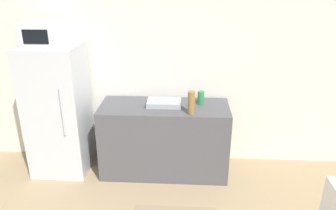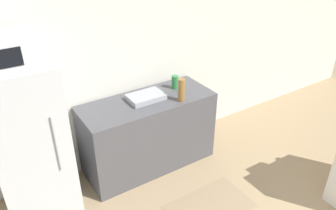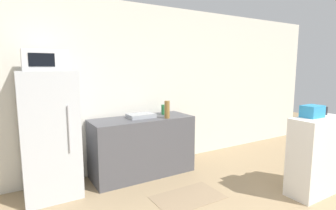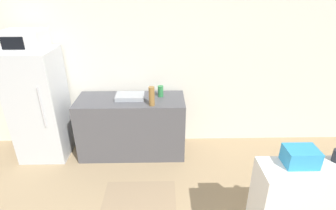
# 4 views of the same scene
# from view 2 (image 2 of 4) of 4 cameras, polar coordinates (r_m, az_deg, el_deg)

# --- Properties ---
(wall_back) EXTENTS (8.00, 0.06, 2.60)m
(wall_back) POSITION_cam_2_polar(r_m,az_deg,el_deg) (3.83, -3.81, 9.40)
(wall_back) COLOR silver
(wall_back) RESTS_ON ground_plane
(refrigerator) EXTENTS (0.65, 0.63, 1.58)m
(refrigerator) POSITION_cam_2_polar(r_m,az_deg,el_deg) (3.33, -23.01, -6.21)
(refrigerator) COLOR silver
(refrigerator) RESTS_ON ground_plane
(microwave) EXTENTS (0.49, 0.40, 0.25)m
(microwave) POSITION_cam_2_polar(r_m,az_deg,el_deg) (2.94, -26.44, 8.54)
(microwave) COLOR white
(microwave) RESTS_ON refrigerator
(counter) EXTENTS (1.52, 0.61, 0.87)m
(counter) POSITION_cam_2_polar(r_m,az_deg,el_deg) (3.85, -3.42, -4.88)
(counter) COLOR #4C4C51
(counter) RESTS_ON ground_plane
(sink_basin) EXTENTS (0.40, 0.26, 0.06)m
(sink_basin) POSITION_cam_2_polar(r_m,az_deg,el_deg) (3.63, -3.88, 1.40)
(sink_basin) COLOR #9EA3A8
(sink_basin) RESTS_ON counter
(bottle_tall) EXTENTS (0.08, 0.08, 0.26)m
(bottle_tall) POSITION_cam_2_polar(r_m,az_deg,el_deg) (3.56, 2.35, 2.62)
(bottle_tall) COLOR olive
(bottle_tall) RESTS_ON counter
(bottle_short) EXTENTS (0.08, 0.08, 0.16)m
(bottle_short) POSITION_cam_2_polar(r_m,az_deg,el_deg) (3.86, 1.20, 4.03)
(bottle_short) COLOR #2D7F42
(bottle_short) RESTS_ON counter
(kitchen_rug) EXTENTS (0.87, 0.53, 0.01)m
(kitchen_rug) POSITION_cam_2_polar(r_m,az_deg,el_deg) (3.60, 7.23, -17.09)
(kitchen_rug) COLOR #937A5B
(kitchen_rug) RESTS_ON ground_plane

